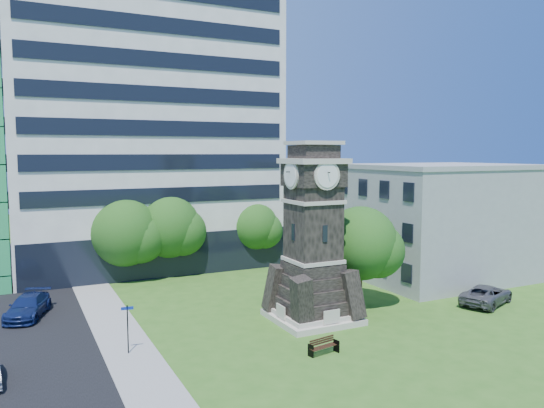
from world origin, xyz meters
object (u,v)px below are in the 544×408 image
car_street_north (28,306)px  street_sign (128,324)px  car_east_lot (487,295)px  park_bench (323,346)px  clock_tower (313,244)px

car_street_north → street_sign: (4.95, -10.01, 1.02)m
car_east_lot → park_bench: bearing=79.5°
clock_tower → park_bench: size_ratio=6.73×
car_east_lot → street_sign: (-26.35, 1.79, 1.04)m
car_east_lot → park_bench: car_east_lot is taller
park_bench → car_east_lot: bearing=0.1°
clock_tower → car_street_north: (-17.56, 9.24, -4.52)m
car_east_lot → street_sign: size_ratio=1.87×
car_east_lot → park_bench: 16.64m
car_street_north → park_bench: (14.95, -14.89, -0.27)m
park_bench → street_sign: bearing=143.4°
car_east_lot → park_bench: size_ratio=2.94×
park_bench → street_sign: street_sign is taller
clock_tower → car_street_north: clock_tower is taller
car_street_north → clock_tower: bearing=-9.2°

